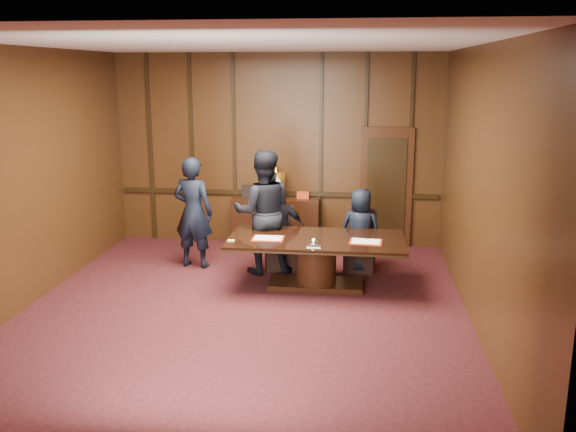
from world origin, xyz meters
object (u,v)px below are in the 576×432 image
object	(u,v)px
sideboard	(276,220)
witness_right	(263,212)
signatory_left	(280,228)
conference_table	(316,254)
signatory_right	(360,231)
witness_left	(193,212)

from	to	relation	value
sideboard	witness_right	xyz separation A→B (m)	(0.01, -1.55, 0.50)
sideboard	signatory_left	xyz separation A→B (m)	(0.25, -1.36, 0.21)
conference_table	signatory_right	bearing A→B (deg)	50.91
witness_left	witness_right	xyz separation A→B (m)	(1.18, -0.15, 0.07)
conference_table	signatory_left	world-z (taller)	signatory_left
witness_right	signatory_left	bearing A→B (deg)	-150.40
conference_table	witness_left	xyz separation A→B (m)	(-2.07, 0.76, 0.41)
sideboard	conference_table	world-z (taller)	sideboard
witness_left	witness_right	world-z (taller)	witness_right
signatory_left	witness_left	size ratio (longest dim) A/B	0.75
signatory_left	witness_right	xyz separation A→B (m)	(-0.24, -0.19, 0.30)
sideboard	signatory_right	xyz separation A→B (m)	(1.55, -1.36, 0.20)
signatory_left	witness_right	bearing A→B (deg)	31.58
witness_right	sideboard	bearing A→B (deg)	-99.10
signatory_left	witness_right	world-z (taller)	witness_right
sideboard	witness_right	size ratio (longest dim) A/B	0.81
sideboard	signatory_left	size ratio (longest dim) A/B	1.16
signatory_right	witness_right	distance (m)	1.58
conference_table	witness_left	bearing A→B (deg)	159.89
signatory_right	conference_table	bearing A→B (deg)	64.81
witness_left	witness_right	size ratio (longest dim) A/B	0.93
conference_table	witness_right	bearing A→B (deg)	145.79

